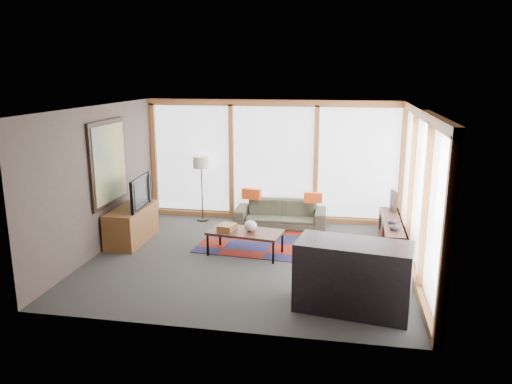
% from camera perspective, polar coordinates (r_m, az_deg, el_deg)
% --- Properties ---
extents(ground, '(5.50, 5.50, 0.00)m').
position_cam_1_polar(ground, '(8.74, -0.48, -7.63)').
color(ground, '#30302E').
rests_on(ground, ground).
extents(room_envelope, '(5.52, 5.02, 2.62)m').
position_cam_1_polar(room_envelope, '(8.78, 3.37, 2.90)').
color(room_envelope, '#473932').
rests_on(room_envelope, ground).
extents(rug, '(2.81, 1.94, 0.01)m').
position_cam_1_polar(rug, '(9.49, 1.95, -5.87)').
color(rug, maroon).
rests_on(rug, ground).
extents(sofa, '(1.89, 0.78, 0.55)m').
position_cam_1_polar(sofa, '(10.45, 2.83, -2.50)').
color(sofa, '#333527').
rests_on(sofa, ground).
extents(pillow_left, '(0.42, 0.19, 0.22)m').
position_cam_1_polar(pillow_left, '(10.49, -0.52, -0.23)').
color(pillow_left, '#DE4D18').
rests_on(pillow_left, sofa).
extents(pillow_right, '(0.38, 0.14, 0.21)m').
position_cam_1_polar(pillow_right, '(10.28, 6.54, -0.64)').
color(pillow_right, '#DE4D18').
rests_on(pillow_right, sofa).
extents(floor_lamp, '(0.36, 0.36, 1.42)m').
position_cam_1_polar(floor_lamp, '(10.82, -6.19, 0.37)').
color(floor_lamp, black).
rests_on(floor_lamp, ground).
extents(coffee_table, '(1.36, 0.82, 0.43)m').
position_cam_1_polar(coffee_table, '(8.89, -1.23, -5.80)').
color(coffee_table, black).
rests_on(coffee_table, ground).
extents(book_stack, '(0.32, 0.37, 0.11)m').
position_cam_1_polar(book_stack, '(8.86, -3.33, -4.06)').
color(book_stack, brown).
rests_on(book_stack, coffee_table).
extents(vase, '(0.27, 0.27, 0.19)m').
position_cam_1_polar(vase, '(8.79, -0.64, -3.89)').
color(vase, beige).
rests_on(vase, coffee_table).
extents(bookshelf, '(0.36, 1.98, 0.50)m').
position_cam_1_polar(bookshelf, '(9.56, 15.26, -4.67)').
color(bookshelf, black).
rests_on(bookshelf, ground).
extents(bowl_a, '(0.22, 0.22, 0.09)m').
position_cam_1_polar(bowl_a, '(8.97, 15.56, -3.93)').
color(bowl_a, black).
rests_on(bowl_a, bookshelf).
extents(bowl_b, '(0.17, 0.17, 0.08)m').
position_cam_1_polar(bowl_b, '(9.31, 15.29, -3.31)').
color(bowl_b, black).
rests_on(bowl_b, bookshelf).
extents(shelf_picture, '(0.11, 0.31, 0.41)m').
position_cam_1_polar(shelf_picture, '(10.12, 15.44, -1.01)').
color(shelf_picture, black).
rests_on(shelf_picture, bookshelf).
extents(tv_console, '(0.56, 1.33, 0.67)m').
position_cam_1_polar(tv_console, '(9.79, -14.01, -3.64)').
color(tv_console, brown).
rests_on(tv_console, ground).
extents(television, '(0.21, 1.06, 0.60)m').
position_cam_1_polar(television, '(9.62, -13.60, 0.00)').
color(television, black).
rests_on(television, tv_console).
extents(bar_counter, '(1.61, 0.94, 0.96)m').
position_cam_1_polar(bar_counter, '(6.93, 11.01, -9.46)').
color(bar_counter, black).
rests_on(bar_counter, ground).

